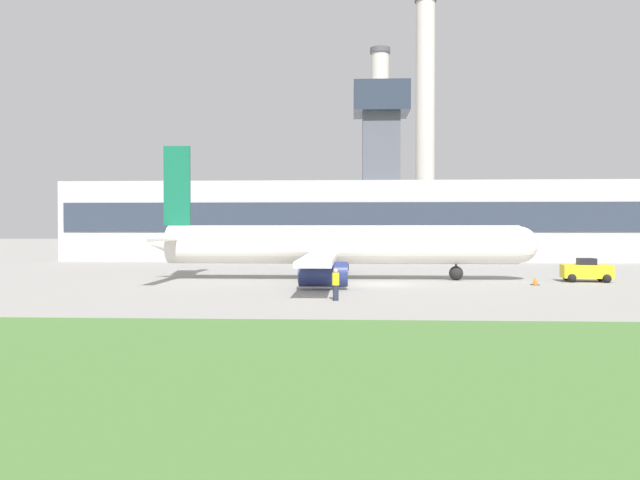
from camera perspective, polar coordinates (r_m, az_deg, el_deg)
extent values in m
plane|color=#999691|center=(45.58, 5.61, -4.08)|extent=(400.00, 400.00, 0.00)
cube|color=#B2B2B7|center=(80.85, 4.42, 1.69)|extent=(77.27, 10.23, 9.97)
cube|color=#2D3847|center=(75.70, 4.53, 2.11)|extent=(75.72, 0.16, 3.59)
cube|color=#4C515B|center=(81.08, 5.58, 4.81)|extent=(4.69, 4.69, 18.81)
cube|color=#283342|center=(82.60, 5.59, 12.65)|extent=(7.04, 7.04, 3.75)
cylinder|color=beige|center=(110.81, 5.51, 7.93)|extent=(3.06, 3.06, 34.74)
cylinder|color=#4C4C51|center=(114.33, 5.52, 16.84)|extent=(3.52, 3.52, 0.92)
cylinder|color=beige|center=(111.98, 9.59, 10.13)|extent=(3.28, 3.28, 43.57)
cylinder|color=white|center=(49.60, 1.99, -0.42)|extent=(27.81, 3.06, 3.06)
sphere|color=white|center=(51.31, 17.71, -0.42)|extent=(2.90, 2.90, 2.90)
cone|color=white|center=(51.73, -13.60, -0.39)|extent=(3.36, 2.90, 2.90)
cube|color=#146647|center=(51.65, -12.94, 4.85)|extent=(2.14, 0.24, 6.39)
cube|color=white|center=(47.39, -14.43, 0.03)|extent=(0.96, 8.70, 0.20)
cube|color=white|center=(55.75, -11.77, 0.19)|extent=(0.96, 8.70, 0.20)
cube|color=white|center=(41.82, -0.09, -1.74)|extent=(2.13, 14.51, 0.36)
cube|color=white|center=(57.52, 0.73, -0.98)|extent=(2.13, 14.51, 0.36)
cylinder|color=navy|center=(41.68, 0.31, -3.13)|extent=(3.27, 1.70, 1.70)
cylinder|color=navy|center=(57.75, 1.03, -1.97)|extent=(3.27, 1.70, 1.70)
cylinder|color=#59595B|center=(50.34, 12.34, -2.14)|extent=(0.20, 0.20, 1.48)
sphere|color=black|center=(50.39, 12.33, -2.98)|extent=(1.12, 1.12, 1.12)
cylinder|color=#59595B|center=(47.67, -1.40, -2.29)|extent=(0.20, 0.20, 1.48)
sphere|color=black|center=(47.72, -1.40, -3.18)|extent=(1.12, 1.12, 1.12)
cylinder|color=#59595B|center=(51.91, -1.05, -2.02)|extent=(0.20, 0.20, 1.48)
sphere|color=black|center=(51.95, -1.05, -2.83)|extent=(1.12, 1.12, 1.12)
cube|color=yellow|center=(51.98, 23.18, -2.65)|extent=(3.75, 2.21, 1.01)
cube|color=black|center=(51.94, 23.19, -1.81)|extent=(1.39, 1.41, 0.50)
sphere|color=black|center=(51.49, 24.76, -3.22)|extent=(0.65, 0.65, 0.65)
sphere|color=black|center=(53.16, 24.26, -3.09)|extent=(0.65, 0.65, 0.65)
sphere|color=black|center=(50.89, 22.04, -3.25)|extent=(0.65, 0.65, 0.65)
sphere|color=black|center=(52.58, 21.63, -3.11)|extent=(0.65, 0.65, 0.65)
cylinder|color=#23283D|center=(35.32, 1.45, -4.86)|extent=(0.40, 0.40, 0.88)
cylinder|color=yellow|center=(35.24, 1.45, -3.58)|extent=(0.50, 0.50, 0.70)
sphere|color=tan|center=(35.21, 1.45, -2.83)|extent=(0.24, 0.24, 0.24)
cube|color=black|center=(47.71, 19.06, -3.89)|extent=(0.57, 0.57, 0.03)
cone|color=orange|center=(47.68, 19.06, -3.55)|extent=(0.41, 0.41, 0.59)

